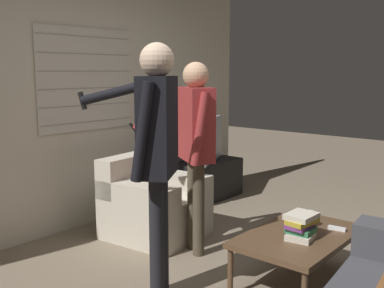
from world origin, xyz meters
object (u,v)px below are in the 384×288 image
Objects in this scene: coffee_table at (299,238)px; soda_can at (310,219)px; spare_remote at (337,228)px; person_right_standing at (195,134)px; tv at (206,139)px; book_stack at (301,226)px; armchair_beige at (152,204)px; person_left_standing at (156,139)px; floor_fan at (170,200)px.

soda_can is (0.19, 0.01, 0.10)m from coffee_table.
spare_remote is (0.07, -0.19, -0.05)m from soda_can.
person_right_standing reaches higher than coffee_table.
tv is 2.30m from soda_can.
book_stack is 0.27m from soda_can.
tv is 0.52× the size of person_right_standing.
soda_can is (0.26, 0.06, -0.03)m from book_stack.
armchair_beige is 1.75m from spare_remote.
tv is 2.49m from book_stack.
coffee_table is at bearing -177.29° from soda_can.
soda_can is 0.21m from spare_remote.
person_left_standing reaches higher than floor_fan.
coffee_table is at bearing 31.60° from tv.
coffee_table is 1.28m from person_left_standing.
armchair_beige is 1.46m from person_left_standing.
person_left_standing is 1.19m from book_stack.
person_right_standing is 1.35m from spare_remote.
soda_can is at bearing -65.29° from person_left_standing.
soda_can is 0.94× the size of spare_remote.
book_stack is 0.68× the size of floor_fan.
person_left_standing is at bearing -139.65° from floor_fan.
book_stack reaches higher than floor_fan.
coffee_table is 1.89m from floor_fan.
armchair_beige is 1.62m from book_stack.
tv reaches higher than spare_remote.
armchair_beige is at bearing 85.98° from book_stack.
person_right_standing is (-1.40, -0.98, 0.30)m from tv.
book_stack is 1.98m from floor_fan.
armchair_beige reaches higher than coffee_table.
coffee_table is 2.62× the size of floor_fan.
tv reaches higher than coffee_table.
armchair_beige reaches higher than floor_fan.
person_left_standing is at bearing 135.46° from book_stack.
armchair_beige is 1.56m from soda_can.
tv is 6.31× the size of spare_remote.
tv is at bearing 10.50° from floor_fan.
person_left_standing is (-2.18, -1.30, 0.37)m from tv.
tv is 3.25× the size of book_stack.
person_left_standing is 6.71× the size of book_stack.
tv reaches higher than book_stack.
book_stack is 2.06× the size of soda_can.
soda_can is at bearing 12.68° from book_stack.
tv is 0.48× the size of person_left_standing.
floor_fan is (0.57, 0.83, -0.86)m from person_right_standing.
floor_fan is at bearing 73.04° from coffee_table.
tv is (1.38, 1.96, 0.39)m from coffee_table.
soda_can is at bearing -101.44° from floor_fan.
book_stack is at bearing 30.82° from tv.
spare_remote is at bearing -71.00° from soda_can.
floor_fan is at bearing -12.75° from tv.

